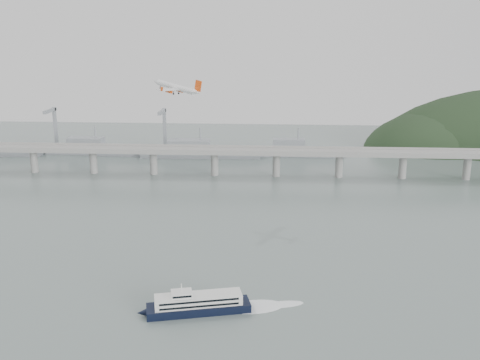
{
  "coord_description": "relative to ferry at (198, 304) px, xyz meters",
  "views": [
    {
      "loc": [
        18.92,
        -238.96,
        116.66
      ],
      "look_at": [
        0.0,
        55.0,
        36.0
      ],
      "focal_mm": 42.0,
      "sensor_mm": 36.0,
      "label": 1
    }
  ],
  "objects": [
    {
      "name": "ferry",
      "position": [
        0.0,
        0.0,
        0.0
      ],
      "size": [
        70.92,
        25.18,
        13.57
      ],
      "rotation": [
        0.0,
        0.0,
        0.24
      ],
      "color": "black",
      "rests_on": "ground"
    },
    {
      "name": "airliner",
      "position": [
        -28.71,
        125.13,
        77.45
      ],
      "size": [
        33.92,
        32.02,
        9.81
      ],
      "rotation": [
        0.05,
        -0.17,
        2.64
      ],
      "color": "white",
      "rests_on": "ground"
    },
    {
      "name": "bridge",
      "position": [
        11.23,
        226.04,
        13.97
      ],
      "size": [
        800.0,
        22.0,
        23.9
      ],
      "color": "gray",
      "rests_on": "ground"
    },
    {
      "name": "distant_fleet",
      "position": [
        -142.98,
        291.12,
        2.54
      ],
      "size": [
        453.0,
        60.9,
        40.0
      ],
      "color": "gray",
      "rests_on": "ground"
    },
    {
      "name": "ground",
      "position": [
        12.38,
        26.04,
        -3.68
      ],
      "size": [
        900.0,
        900.0,
        0.0
      ],
      "primitive_type": "plane",
      "color": "slate",
      "rests_on": "ground"
    }
  ]
}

